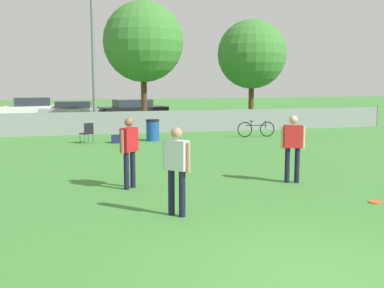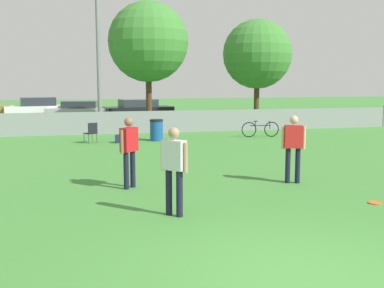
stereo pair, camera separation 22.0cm
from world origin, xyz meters
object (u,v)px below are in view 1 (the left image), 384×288
(tree_far_right, at_px, (252,54))
(parked_car_white, at_px, (32,109))
(parked_car_silver, at_px, (74,111))
(tree_near_pole, at_px, (143,42))
(trash_bin, at_px, (153,130))
(player_receiver_white, at_px, (177,164))
(parked_car_dark, at_px, (133,110))
(light_pole, at_px, (93,34))
(gear_bag_sideline, at_px, (120,139))
(folding_chair_sideline, at_px, (87,132))
(frisbee_disc, at_px, (375,202))
(player_defender_red, at_px, (293,143))
(player_thrower_red, at_px, (129,147))
(bicycle_sideline, at_px, (256,129))

(tree_far_right, bearing_deg, parked_car_white, 154.00)
(parked_car_silver, bearing_deg, tree_near_pole, -51.93)
(trash_bin, bearing_deg, player_receiver_white, -97.89)
(player_receiver_white, height_order, parked_car_dark, player_receiver_white)
(light_pole, distance_m, gear_bag_sideline, 6.84)
(folding_chair_sideline, distance_m, parked_car_white, 13.39)
(tree_near_pole, relative_size, frisbee_disc, 23.05)
(tree_near_pole, height_order, parked_car_white, tree_near_pole)
(player_defender_red, distance_m, parked_car_white, 23.60)
(folding_chair_sideline, bearing_deg, parked_car_white, -105.04)
(trash_bin, bearing_deg, tree_near_pole, 84.69)
(tree_far_right, bearing_deg, player_defender_red, -108.15)
(player_defender_red, bearing_deg, light_pole, 123.97)
(player_thrower_red, relative_size, parked_car_dark, 0.37)
(gear_bag_sideline, bearing_deg, parked_car_white, 108.20)
(folding_chair_sideline, bearing_deg, gear_bag_sideline, 145.66)
(bicycle_sideline, distance_m, parked_car_silver, 13.94)
(frisbee_disc, height_order, parked_car_silver, parked_car_silver)
(light_pole, relative_size, parked_car_silver, 1.89)
(parked_car_dark, bearing_deg, player_receiver_white, -106.30)
(tree_near_pole, bearing_deg, gear_bag_sideline, -109.20)
(frisbee_disc, distance_m, parked_car_dark, 22.91)
(folding_chair_sideline, relative_size, parked_car_silver, 0.19)
(tree_far_right, relative_size, trash_bin, 6.64)
(player_defender_red, distance_m, bicycle_sideline, 10.02)
(bicycle_sideline, distance_m, parked_car_white, 16.63)
(frisbee_disc, distance_m, folding_chair_sideline, 12.87)
(player_thrower_red, relative_size, trash_bin, 1.88)
(player_defender_red, xyz_separation_m, bicycle_sideline, (2.94, 9.55, -0.67))
(folding_chair_sideline, relative_size, trash_bin, 0.92)
(tree_near_pole, bearing_deg, bicycle_sideline, -49.03)
(tree_far_right, height_order, trash_bin, tree_far_right)
(light_pole, xyz_separation_m, folding_chair_sideline, (-0.61, -4.70, -4.46))
(light_pole, height_order, tree_far_right, light_pole)
(player_thrower_red, xyz_separation_m, frisbee_disc, (4.99, -2.74, -1.02))
(player_defender_red, xyz_separation_m, gear_bag_sideline, (-3.42, 9.08, -0.87))
(trash_bin, distance_m, parked_car_silver, 12.02)
(parked_car_white, height_order, parked_car_silver, parked_car_white)
(player_defender_red, bearing_deg, parked_car_silver, 120.95)
(tree_far_right, distance_m, gear_bag_sideline, 11.73)
(light_pole, distance_m, parked_car_dark, 8.30)
(bicycle_sideline, xyz_separation_m, parked_car_dark, (-4.25, 10.90, 0.30))
(trash_bin, xyz_separation_m, parked_car_white, (-5.79, 12.93, 0.23))
(player_thrower_red, bearing_deg, folding_chair_sideline, 49.53)
(player_receiver_white, relative_size, bicycle_sideline, 0.98)
(parked_car_dark, bearing_deg, frisbee_disc, -95.21)
(light_pole, xyz_separation_m, bicycle_sideline, (7.09, -4.37, -4.57))
(player_defender_red, distance_m, parked_car_silver, 21.58)
(folding_chair_sideline, xyz_separation_m, parked_car_dark, (3.45, 11.22, 0.19))
(parked_car_dark, bearing_deg, parked_car_silver, 161.63)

